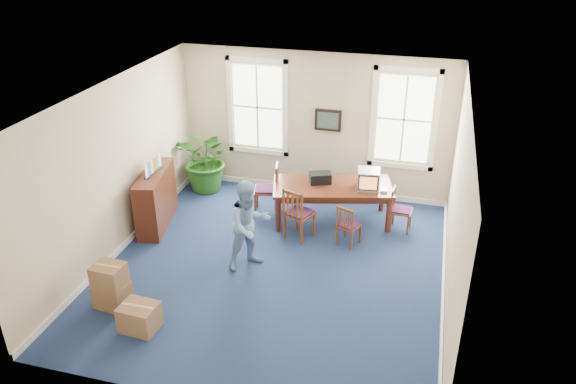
% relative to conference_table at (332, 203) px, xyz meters
% --- Properties ---
extents(floor, '(6.50, 6.50, 0.00)m').
position_rel_conference_table_xyz_m(floor, '(-0.67, -1.97, -0.41)').
color(floor, navy).
rests_on(floor, ground).
extents(ceiling, '(6.50, 6.50, 0.00)m').
position_rel_conference_table_xyz_m(ceiling, '(-0.67, -1.97, 2.79)').
color(ceiling, white).
rests_on(ceiling, ground).
extents(wall_back, '(6.50, 0.00, 6.50)m').
position_rel_conference_table_xyz_m(wall_back, '(-0.67, 1.28, 1.19)').
color(wall_back, '#C6B194').
rests_on(wall_back, ground).
extents(wall_front, '(6.50, 0.00, 6.50)m').
position_rel_conference_table_xyz_m(wall_front, '(-0.67, -5.22, 1.19)').
color(wall_front, '#C6B194').
rests_on(wall_front, ground).
extents(wall_left, '(0.00, 6.50, 6.50)m').
position_rel_conference_table_xyz_m(wall_left, '(-3.67, -1.97, 1.19)').
color(wall_left, '#C6B194').
rests_on(wall_left, ground).
extents(wall_right, '(0.00, 6.50, 6.50)m').
position_rel_conference_table_xyz_m(wall_right, '(2.33, -1.97, 1.19)').
color(wall_right, '#C6B194').
rests_on(wall_right, ground).
extents(baseboard_back, '(6.00, 0.04, 0.12)m').
position_rel_conference_table_xyz_m(baseboard_back, '(-0.67, 1.25, -0.35)').
color(baseboard_back, white).
rests_on(baseboard_back, ground).
extents(baseboard_left, '(0.04, 6.50, 0.12)m').
position_rel_conference_table_xyz_m(baseboard_left, '(-3.64, -1.97, -0.35)').
color(baseboard_left, white).
rests_on(baseboard_left, ground).
extents(baseboard_right, '(0.04, 6.50, 0.12)m').
position_rel_conference_table_xyz_m(baseboard_right, '(2.30, -1.97, -0.35)').
color(baseboard_right, white).
rests_on(baseboard_right, ground).
extents(window_left, '(1.40, 0.12, 2.20)m').
position_rel_conference_table_xyz_m(window_left, '(-1.97, 1.26, 1.49)').
color(window_left, white).
rests_on(window_left, ground).
extents(window_right, '(1.40, 0.12, 2.20)m').
position_rel_conference_table_xyz_m(window_right, '(1.23, 1.26, 1.49)').
color(window_right, white).
rests_on(window_right, ground).
extents(wall_picture, '(0.58, 0.06, 0.48)m').
position_rel_conference_table_xyz_m(wall_picture, '(-0.37, 1.23, 1.34)').
color(wall_picture, black).
rests_on(wall_picture, ground).
extents(conference_table, '(2.59, 1.65, 0.82)m').
position_rel_conference_table_xyz_m(conference_table, '(0.00, 0.00, 0.00)').
color(conference_table, '#4C2012').
rests_on(conference_table, ground).
extents(crt_tv, '(0.49, 0.52, 0.39)m').
position_rel_conference_table_xyz_m(crt_tv, '(0.71, 0.05, 0.60)').
color(crt_tv, '#B7B7BC').
rests_on(crt_tv, conference_table).
extents(game_console, '(0.16, 0.19, 0.05)m').
position_rel_conference_table_xyz_m(game_console, '(1.03, -0.00, 0.43)').
color(game_console, white).
rests_on(game_console, conference_table).
extents(equipment_bag, '(0.50, 0.42, 0.21)m').
position_rel_conference_table_xyz_m(equipment_bag, '(-0.27, 0.05, 0.51)').
color(equipment_bag, black).
rests_on(equipment_bag, conference_table).
extents(chair_near_left, '(0.63, 0.63, 1.08)m').
position_rel_conference_table_xyz_m(chair_near_left, '(-0.49, -0.82, 0.13)').
color(chair_near_left, brown).
rests_on(chair_near_left, ground).
extents(chair_near_right, '(0.49, 0.49, 0.85)m').
position_rel_conference_table_xyz_m(chair_near_right, '(0.49, -0.82, 0.02)').
color(chair_near_right, brown).
rests_on(chair_near_right, ground).
extents(chair_end_left, '(0.59, 0.59, 1.10)m').
position_rel_conference_table_xyz_m(chair_end_left, '(-1.41, -0.00, 0.14)').
color(chair_end_left, brown).
rests_on(chair_end_left, ground).
extents(chair_end_right, '(0.43, 0.43, 0.90)m').
position_rel_conference_table_xyz_m(chair_end_right, '(1.41, -0.00, 0.04)').
color(chair_end_right, brown).
rests_on(chair_end_right, ground).
extents(man, '(1.02, 1.03, 1.67)m').
position_rel_conference_table_xyz_m(man, '(-1.11, -2.00, 0.43)').
color(man, '#7198C3').
rests_on(man, ground).
extents(credenza, '(0.75, 1.62, 1.22)m').
position_rel_conference_table_xyz_m(credenza, '(-3.42, -1.06, 0.20)').
color(credenza, '#4C2012').
rests_on(credenza, ground).
extents(brochure_rack, '(0.31, 0.69, 0.30)m').
position_rel_conference_table_xyz_m(brochure_rack, '(-3.40, -1.06, 0.97)').
color(brochure_rack, '#99999E').
rests_on(brochure_rack, credenza).
extents(potted_plant, '(1.59, 1.46, 1.51)m').
position_rel_conference_table_xyz_m(potted_plant, '(-3.00, 0.69, 0.35)').
color(potted_plant, '#1F5717').
rests_on(potted_plant, ground).
extents(cardboard_boxes, '(1.59, 1.59, 0.81)m').
position_rel_conference_table_xyz_m(cardboard_boxes, '(-2.71, -3.59, -0.00)').
color(cardboard_boxes, olive).
rests_on(cardboard_boxes, ground).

